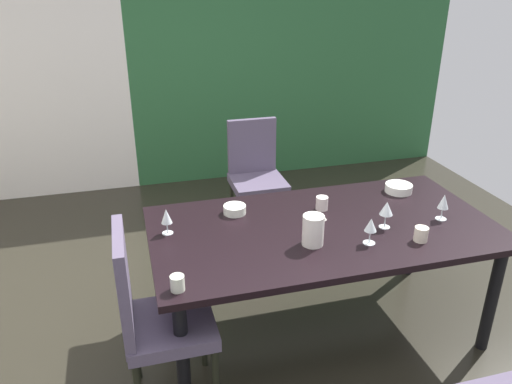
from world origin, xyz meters
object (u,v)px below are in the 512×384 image
(chair_left_near, at_px, (152,313))
(wine_glass_south, at_px, (371,226))
(wine_glass_center, at_px, (386,209))
(cup_left, at_px, (322,203))
(serving_bowl_east, at_px, (399,188))
(cup_rear, at_px, (177,283))
(cup_corner, at_px, (421,234))
(dining_table, at_px, (323,236))
(chair_head_far, at_px, (256,171))
(wine_glass_north, at_px, (166,217))
(serving_bowl_west, at_px, (235,209))
(pitcher_right, at_px, (313,230))
(wine_glass_front, at_px, (444,202))

(chair_left_near, height_order, wine_glass_south, chair_left_near)
(wine_glass_center, height_order, cup_left, wine_glass_center)
(serving_bowl_east, bearing_deg, cup_rear, -154.92)
(cup_corner, bearing_deg, cup_rear, -175.27)
(dining_table, height_order, chair_head_far, chair_head_far)
(chair_left_near, bearing_deg, cup_rear, 51.03)
(wine_glass_center, xyz_separation_m, cup_rear, (-1.24, -0.31, -0.08))
(cup_rear, relative_size, cup_corner, 0.94)
(wine_glass_north, bearing_deg, dining_table, -9.20)
(wine_glass_north, bearing_deg, wine_glass_south, -20.98)
(wine_glass_center, bearing_deg, wine_glass_south, -139.99)
(cup_rear, bearing_deg, cup_corner, 4.73)
(wine_glass_south, relative_size, wine_glass_north, 0.99)
(dining_table, height_order, serving_bowl_east, serving_bowl_east)
(wine_glass_center, height_order, cup_corner, wine_glass_center)
(chair_left_near, bearing_deg, wine_glass_center, 98.46)
(wine_glass_north, bearing_deg, cup_rear, -91.33)
(wine_glass_center, bearing_deg, cup_corner, -59.59)
(serving_bowl_west, bearing_deg, dining_table, -32.03)
(cup_left, bearing_deg, wine_glass_center, -50.29)
(dining_table, distance_m, cup_corner, 0.55)
(wine_glass_north, xyz_separation_m, serving_bowl_west, (0.43, 0.15, -0.08))
(serving_bowl_west, xyz_separation_m, cup_rear, (-0.44, -0.71, 0.01))
(wine_glass_center, xyz_separation_m, pitcher_right, (-0.47, -0.07, -0.03))
(wine_glass_center, bearing_deg, cup_rear, -166.12)
(cup_corner, relative_size, cup_left, 0.97)
(chair_head_far, bearing_deg, cup_corner, 105.50)
(wine_glass_south, height_order, cup_corner, wine_glass_south)
(wine_glass_north, distance_m, pitcher_right, 0.82)
(wine_glass_front, distance_m, cup_left, 0.72)
(wine_glass_south, bearing_deg, cup_corner, -9.81)
(serving_bowl_east, height_order, cup_left, cup_left)
(pitcher_right, bearing_deg, wine_glass_south, -13.56)
(wine_glass_south, relative_size, wine_glass_center, 0.93)
(chair_left_near, xyz_separation_m, cup_left, (1.10, 0.52, 0.22))
(wine_glass_south, height_order, wine_glass_north, wine_glass_north)
(wine_glass_center, height_order, pitcher_right, pitcher_right)
(cup_rear, bearing_deg, serving_bowl_east, 25.08)
(chair_left_near, relative_size, serving_bowl_east, 5.72)
(chair_left_near, distance_m, wine_glass_front, 1.78)
(wine_glass_front, bearing_deg, cup_corner, -143.17)
(wine_glass_north, xyz_separation_m, pitcher_right, (0.75, -0.33, -0.02))
(serving_bowl_west, bearing_deg, chair_head_far, 68.61)
(wine_glass_center, height_order, cup_rear, wine_glass_center)
(serving_bowl_west, bearing_deg, wine_glass_south, -41.31)
(cup_corner, xyz_separation_m, cup_left, (-0.38, 0.51, 0.00))
(wine_glass_south, relative_size, cup_rear, 1.97)
(dining_table, height_order, wine_glass_south, wine_glass_south)
(wine_glass_north, bearing_deg, serving_bowl_west, 19.11)
(wine_glass_center, relative_size, cup_corner, 1.99)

